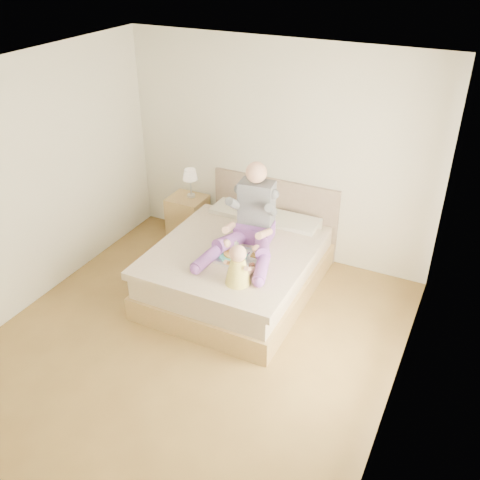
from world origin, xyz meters
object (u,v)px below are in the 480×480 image
at_px(nightstand, 188,217).
at_px(tray, 242,256).
at_px(adult, 251,223).
at_px(baby, 238,268).
at_px(bed, 241,264).

distance_m(nightstand, tray, 1.77).
bearing_deg(adult, tray, -88.46).
distance_m(adult, baby, 0.77).
height_order(adult, tray, adult).
bearing_deg(nightstand, adult, -30.48).
xyz_separation_m(bed, nightstand, (-1.19, 0.77, -0.02)).
relative_size(bed, nightstand, 3.71).
height_order(adult, baby, adult).
bearing_deg(tray, baby, -70.25).
height_order(tray, baby, baby).
xyz_separation_m(adult, tray, (0.04, -0.32, -0.25)).
relative_size(nightstand, tray, 1.11).
height_order(bed, nightstand, bed).
distance_m(bed, baby, 0.93).
xyz_separation_m(bed, adult, (0.12, 0.01, 0.58)).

